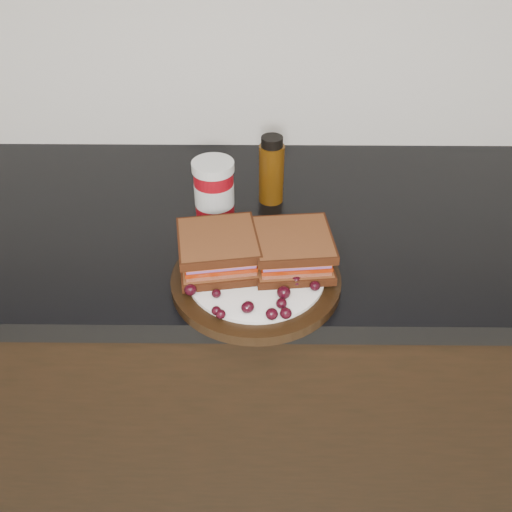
% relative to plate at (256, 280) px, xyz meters
% --- Properties ---
extents(base_cabinets, '(3.96, 0.58, 0.86)m').
position_rel_plate_xyz_m(base_cabinets, '(-0.15, 0.20, -0.48)').
color(base_cabinets, black).
rests_on(base_cabinets, ground_plane).
extents(countertop, '(3.98, 0.60, 0.04)m').
position_rel_plate_xyz_m(countertop, '(-0.15, 0.20, -0.03)').
color(countertop, black).
rests_on(countertop, base_cabinets).
extents(plate, '(0.28, 0.28, 0.02)m').
position_rel_plate_xyz_m(plate, '(0.00, 0.00, 0.00)').
color(plate, black).
rests_on(plate, countertop).
extents(sandwich_left, '(0.15, 0.15, 0.06)m').
position_rel_plate_xyz_m(sandwich_left, '(-0.06, 0.02, 0.04)').
color(sandwich_left, brown).
rests_on(sandwich_left, plate).
extents(sandwich_right, '(0.14, 0.14, 0.06)m').
position_rel_plate_xyz_m(sandwich_right, '(0.06, 0.03, 0.04)').
color(sandwich_right, brown).
rests_on(sandwich_right, plate).
extents(grape_0, '(0.02, 0.02, 0.02)m').
position_rel_plate_xyz_m(grape_0, '(-0.10, -0.05, 0.02)').
color(grape_0, black).
rests_on(grape_0, plate).
extents(grape_1, '(0.02, 0.02, 0.01)m').
position_rel_plate_xyz_m(grape_1, '(-0.06, -0.06, 0.02)').
color(grape_1, black).
rests_on(grape_1, plate).
extents(grape_2, '(0.02, 0.02, 0.01)m').
position_rel_plate_xyz_m(grape_2, '(-0.06, -0.10, 0.02)').
color(grape_2, black).
rests_on(grape_2, plate).
extents(grape_3, '(0.02, 0.02, 0.01)m').
position_rel_plate_xyz_m(grape_3, '(-0.05, -0.10, 0.02)').
color(grape_3, black).
rests_on(grape_3, plate).
extents(grape_4, '(0.02, 0.02, 0.02)m').
position_rel_plate_xyz_m(grape_4, '(-0.01, -0.09, 0.02)').
color(grape_4, black).
rests_on(grape_4, plate).
extents(grape_5, '(0.02, 0.02, 0.02)m').
position_rel_plate_xyz_m(grape_5, '(-0.01, -0.09, 0.02)').
color(grape_5, black).
rests_on(grape_5, plate).
extents(grape_6, '(0.02, 0.02, 0.02)m').
position_rel_plate_xyz_m(grape_6, '(0.02, -0.10, 0.02)').
color(grape_6, black).
rests_on(grape_6, plate).
extents(grape_7, '(0.02, 0.02, 0.02)m').
position_rel_plate_xyz_m(grape_7, '(0.05, -0.10, 0.02)').
color(grape_7, black).
rests_on(grape_7, plate).
extents(grape_8, '(0.02, 0.02, 0.02)m').
position_rel_plate_xyz_m(grape_8, '(0.04, -0.08, 0.02)').
color(grape_8, black).
rests_on(grape_8, plate).
extents(grape_9, '(0.02, 0.02, 0.02)m').
position_rel_plate_xyz_m(grape_9, '(0.04, -0.06, 0.03)').
color(grape_9, black).
rests_on(grape_9, plate).
extents(grape_10, '(0.02, 0.02, 0.02)m').
position_rel_plate_xyz_m(grape_10, '(0.09, -0.04, 0.02)').
color(grape_10, black).
rests_on(grape_10, plate).
extents(grape_11, '(0.02, 0.02, 0.02)m').
position_rel_plate_xyz_m(grape_11, '(0.06, -0.03, 0.02)').
color(grape_11, black).
rests_on(grape_11, plate).
extents(grape_12, '(0.02, 0.02, 0.02)m').
position_rel_plate_xyz_m(grape_12, '(0.09, -0.02, 0.02)').
color(grape_12, black).
rests_on(grape_12, plate).
extents(grape_13, '(0.02, 0.02, 0.02)m').
position_rel_plate_xyz_m(grape_13, '(0.09, 0.02, 0.02)').
color(grape_13, black).
rests_on(grape_13, plate).
extents(grape_14, '(0.02, 0.02, 0.01)m').
position_rel_plate_xyz_m(grape_14, '(0.07, 0.04, 0.02)').
color(grape_14, black).
rests_on(grape_14, plate).
extents(grape_15, '(0.02, 0.02, 0.02)m').
position_rel_plate_xyz_m(grape_15, '(0.05, 0.03, 0.02)').
color(grape_15, black).
rests_on(grape_15, plate).
extents(grape_16, '(0.02, 0.02, 0.02)m').
position_rel_plate_xyz_m(grape_16, '(-0.05, 0.05, 0.02)').
color(grape_16, black).
rests_on(grape_16, plate).
extents(grape_17, '(0.02, 0.02, 0.02)m').
position_rel_plate_xyz_m(grape_17, '(-0.06, 0.03, 0.02)').
color(grape_17, black).
rests_on(grape_17, plate).
extents(grape_18, '(0.02, 0.02, 0.02)m').
position_rel_plate_xyz_m(grape_18, '(-0.08, 0.02, 0.02)').
color(grape_18, black).
rests_on(grape_18, plate).
extents(grape_19, '(0.02, 0.02, 0.02)m').
position_rel_plate_xyz_m(grape_19, '(-0.08, -0.00, 0.02)').
color(grape_19, black).
rests_on(grape_19, plate).
extents(grape_20, '(0.02, 0.02, 0.02)m').
position_rel_plate_xyz_m(grape_20, '(-0.06, -0.02, 0.02)').
color(grape_20, black).
rests_on(grape_20, plate).
extents(grape_21, '(0.02, 0.02, 0.02)m').
position_rel_plate_xyz_m(grape_21, '(-0.05, 0.02, 0.02)').
color(grape_21, black).
rests_on(grape_21, plate).
extents(grape_22, '(0.01, 0.01, 0.01)m').
position_rel_plate_xyz_m(grape_22, '(-0.06, 0.02, 0.02)').
color(grape_22, black).
rests_on(grape_22, plate).
extents(grape_23, '(0.02, 0.02, 0.02)m').
position_rel_plate_xyz_m(grape_23, '(-0.09, 0.02, 0.02)').
color(grape_23, black).
rests_on(grape_23, plate).
extents(condiment_jar, '(0.08, 0.08, 0.12)m').
position_rel_plate_xyz_m(condiment_jar, '(-0.08, 0.21, 0.05)').
color(condiment_jar, maroon).
rests_on(condiment_jar, countertop).
extents(oil_bottle, '(0.06, 0.06, 0.14)m').
position_rel_plate_xyz_m(oil_bottle, '(0.03, 0.26, 0.06)').
color(oil_bottle, '#482707').
rests_on(oil_bottle, countertop).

